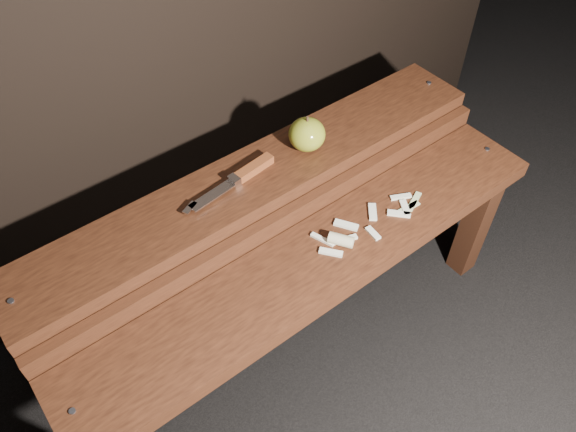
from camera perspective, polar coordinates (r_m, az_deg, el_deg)
ground at (r=1.58m, az=1.37°, el=-12.30°), size 60.00×60.00×0.00m
bench_front_tier at (r=1.26m, az=3.41°, el=-6.20°), size 1.20×0.20×0.42m
bench_rear_tier at (r=1.32m, az=-2.81°, el=1.64°), size 1.20×0.21×0.50m
apple at (r=1.30m, az=1.93°, el=8.29°), size 0.09×0.09×0.09m
knife at (r=1.25m, az=-4.53°, el=4.20°), size 0.25×0.05×0.02m
apple_scraps at (r=1.25m, az=7.27°, el=-1.31°), size 0.31×0.10×0.03m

